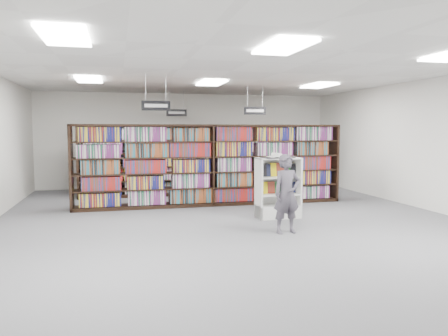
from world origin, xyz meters
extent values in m
plane|color=#5B5B60|center=(0.00, 0.00, 0.00)|extent=(12.00, 12.00, 0.00)
cube|color=silver|center=(0.00, 0.00, 3.20)|extent=(10.00, 12.00, 0.10)
cube|color=silver|center=(0.00, 6.00, 1.60)|extent=(10.00, 0.10, 3.20)
cube|color=silver|center=(0.00, -6.00, 1.60)|extent=(10.00, 0.10, 3.20)
cube|color=silver|center=(5.00, 0.00, 1.60)|extent=(0.10, 12.00, 3.20)
cube|color=black|center=(0.00, 2.00, 1.05)|extent=(7.00, 0.60, 2.10)
cube|color=maroon|center=(0.00, 2.00, 1.05)|extent=(6.88, 0.42, 1.98)
cube|color=black|center=(0.00, 4.00, 1.05)|extent=(7.00, 0.60, 2.10)
cube|color=maroon|center=(0.00, 4.00, 1.05)|extent=(6.88, 0.42, 1.98)
cube|color=black|center=(0.00, 5.70, 1.05)|extent=(7.00, 0.60, 2.10)
cube|color=maroon|center=(0.00, 5.70, 1.05)|extent=(6.88, 0.42, 1.98)
cylinder|color=#B2B2B7|center=(-1.73, 1.00, 2.91)|extent=(0.01, 0.01, 0.58)
cylinder|color=#B2B2B7|center=(-1.27, 1.00, 2.91)|extent=(0.01, 0.01, 0.58)
cube|color=black|center=(-1.50, 1.00, 2.51)|extent=(0.65, 0.02, 0.22)
cube|color=silver|center=(-1.50, 0.99, 2.51)|extent=(0.52, 0.00, 0.08)
cylinder|color=#B2B2B7|center=(1.27, 3.00, 2.91)|extent=(0.01, 0.01, 0.58)
cylinder|color=#B2B2B7|center=(1.73, 3.00, 2.91)|extent=(0.01, 0.01, 0.58)
cube|color=black|center=(1.50, 3.00, 2.51)|extent=(0.65, 0.02, 0.22)
cube|color=silver|center=(1.50, 2.99, 2.51)|extent=(0.52, 0.00, 0.08)
cylinder|color=#B2B2B7|center=(-0.73, 5.00, 2.91)|extent=(0.01, 0.01, 0.58)
cylinder|color=#B2B2B7|center=(-0.27, 5.00, 2.91)|extent=(0.01, 0.01, 0.58)
cube|color=black|center=(-0.50, 5.00, 2.51)|extent=(0.65, 0.02, 0.22)
cube|color=silver|center=(-0.50, 4.99, 2.51)|extent=(0.52, 0.00, 0.08)
cube|color=white|center=(-3.00, -3.00, 3.16)|extent=(0.60, 1.20, 0.04)
cube|color=white|center=(0.00, -3.00, 3.16)|extent=(0.60, 1.20, 0.04)
cube|color=white|center=(-3.00, 2.00, 3.16)|extent=(0.60, 1.20, 0.04)
cube|color=white|center=(0.00, 2.00, 3.16)|extent=(0.60, 1.20, 0.04)
cube|color=white|center=(3.00, 2.00, 3.16)|extent=(0.60, 1.20, 0.04)
cube|color=silver|center=(1.10, 0.03, 0.14)|extent=(0.97, 0.50, 0.29)
cube|color=silver|center=(0.63, 0.02, 0.67)|extent=(0.05, 0.48, 1.35)
cube|color=silver|center=(1.56, 0.03, 0.67)|extent=(0.05, 0.48, 1.35)
cube|color=silver|center=(1.09, 0.25, 0.67)|extent=(0.96, 0.05, 1.35)
cube|color=silver|center=(1.10, 0.03, 1.33)|extent=(0.97, 0.50, 0.03)
cube|color=silver|center=(1.10, 0.03, 0.53)|extent=(0.89, 0.46, 0.02)
cube|color=silver|center=(1.10, 0.03, 0.91)|extent=(0.89, 0.46, 0.02)
cube|color=black|center=(0.73, 0.07, 1.07)|extent=(0.19, 0.07, 0.29)
cube|color=#151733|center=(0.88, 0.07, 1.07)|extent=(0.19, 0.07, 0.29)
cube|color=yellow|center=(1.02, 0.07, 1.07)|extent=(0.19, 0.07, 0.29)
cube|color=maroon|center=(1.17, 0.08, 1.07)|extent=(0.19, 0.07, 0.29)
cube|color=#144118|center=(1.31, 0.08, 1.07)|extent=(0.19, 0.07, 0.29)
cube|color=black|center=(1.46, 0.08, 1.07)|extent=(0.19, 0.07, 0.29)
cube|color=yellow|center=(0.75, 0.07, 0.68)|extent=(0.21, 0.06, 0.27)
cube|color=maroon|center=(0.92, 0.07, 0.68)|extent=(0.21, 0.06, 0.27)
cube|color=#144118|center=(1.09, 0.08, 0.68)|extent=(0.21, 0.06, 0.27)
cube|color=black|center=(1.26, 0.08, 0.68)|extent=(0.21, 0.06, 0.27)
cube|color=#151733|center=(1.44, 0.08, 0.68)|extent=(0.21, 0.06, 0.27)
cube|color=black|center=(1.06, -0.02, 1.36)|extent=(0.73, 0.48, 0.02)
cube|color=white|center=(0.89, -0.02, 1.37)|extent=(0.35, 0.40, 0.06)
cube|color=white|center=(1.22, -0.02, 1.37)|extent=(0.34, 0.40, 0.08)
cylinder|color=white|center=(1.04, -0.02, 1.41)|extent=(0.14, 0.36, 0.10)
imported|color=#434049|center=(0.73, -1.39, 0.75)|extent=(0.59, 0.42, 1.50)
camera|label=1|loc=(-2.37, -9.06, 1.96)|focal=35.00mm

